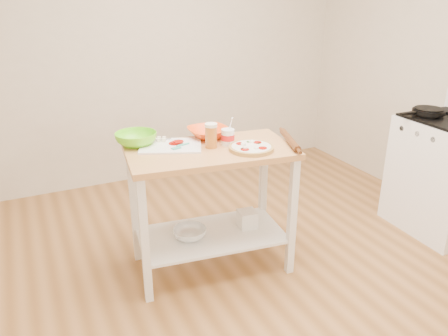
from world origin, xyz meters
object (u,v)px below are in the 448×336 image
Objects in this scene: orange_bowl at (209,132)px; gas_stove at (445,175)px; cutting_board at (171,145)px; yogurt_tub at (228,137)px; beer_pint at (211,135)px; shelf_glass_bowl at (190,233)px; shelf_bin at (247,219)px; green_bowl at (136,139)px; prep_island at (211,184)px; skillet at (428,111)px; pizza at (251,148)px; rolling_pin at (290,140)px; spatula at (180,146)px; knife at (146,141)px.

gas_stove is at bearing -16.04° from orange_bowl.
yogurt_tub reaches higher than cutting_board.
beer_pint reaches higher than shelf_glass_bowl.
shelf_bin is at bearing -16.76° from yogurt_tub.
green_bowl is at bearing 170.47° from cutting_board.
yogurt_tub reaches higher than prep_island.
skillet is at bearing -11.54° from orange_bowl.
orange_bowl is at bearing 103.75° from yogurt_tub.
orange_bowl is 1.73× the size of beer_pint.
gas_stove is 1.70m from shelf_bin.
orange_bowl is 1.22× the size of shelf_glass_bowl.
gas_stove is 6.80× the size of beer_pint.
green_bowl reaches higher than pizza.
rolling_pin is (0.39, -0.16, -0.03)m from yogurt_tub.
green_bowl is 0.61m from yogurt_tub.
cutting_board is at bearing 113.14° from shelf_glass_bowl.
yogurt_tub is (0.14, 0.02, 0.31)m from prep_island.
beer_pint is (-0.07, -0.21, 0.05)m from orange_bowl.
prep_island is 0.34m from spatula.
shelf_glass_bowl is at bearing -45.95° from green_bowl.
green_bowl is at bearing 146.32° from prep_island.
skillet is 3.11× the size of shelf_bin.
green_bowl is 1.70× the size of beer_pint.
green_bowl is (-0.42, 0.28, 0.30)m from prep_island.
shelf_bin is at bearing -52.69° from orange_bowl.
green_bowl is (-0.65, 0.42, 0.03)m from pizza.
skillet is at bearing -4.62° from beer_pint.
rolling_pin reaches higher than spatula.
knife is at bearing 159.09° from cutting_board.
gas_stove is at bearing -8.98° from prep_island.
green_bowl is at bearing 175.72° from skillet.
shelf_bin reaches higher than shelf_glass_bowl.
gas_stove reaches higher than shelf_glass_bowl.
beer_pint reaches higher than pizza.
yogurt_tub is at bearing -23.21° from knife.
gas_stove is at bearing -10.28° from yogurt_tub.
yogurt_tub is 0.42m from rolling_pin.
prep_island is 7.96× the size of spatula.
skillet is (-0.12, 0.18, 0.50)m from gas_stove.
yogurt_tub is 0.83× the size of shelf_glass_bowl.
prep_island is 2.38× the size of cutting_board.
prep_island is 0.42m from shelf_bin.
skillet is 1.30m from rolling_pin.
pizza reaches higher than shelf_glass_bowl.
beer_pint is at bearing 143.61° from pizza.
gas_stove is 4.01× the size of green_bowl.
beer_pint is at bearing 49.68° from prep_island.
pizza is at bearing -60.52° from yogurt_tub.
gas_stove reaches higher than shelf_bin.
gas_stove is 4.79× the size of shelf_glass_bowl.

